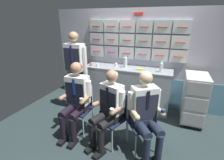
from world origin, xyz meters
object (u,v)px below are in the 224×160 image
(folding_chair_right, at_px, (141,116))
(crew_member_right, at_px, (146,111))
(water_bottle_tall, at_px, (161,67))
(crew_member_standing, at_px, (76,66))
(service_trolley, at_px, (194,98))
(paper_cup_blue, at_px, (98,65))
(crew_member_left, at_px, (76,97))
(crew_member_center, at_px, (108,107))
(folding_chair_center, at_px, (115,112))
(snack_banana, at_px, (140,69))
(folding_chair_left, at_px, (81,103))

(folding_chair_right, bearing_deg, crew_member_right, -54.98)
(water_bottle_tall, bearing_deg, crew_member_right, -92.94)
(crew_member_standing, xyz_separation_m, water_bottle_tall, (1.66, 0.49, 0.01))
(service_trolley, height_order, paper_cup_blue, paper_cup_blue)
(crew_member_left, xyz_separation_m, crew_member_center, (0.61, -0.07, -0.03))
(folding_chair_center, distance_m, snack_banana, 1.20)
(crew_member_left, bearing_deg, folding_chair_right, 5.19)
(snack_banana, bearing_deg, folding_chair_right, -76.58)
(folding_chair_left, xyz_separation_m, paper_cup_blue, (-0.12, 0.97, 0.45))
(crew_member_left, bearing_deg, folding_chair_left, 90.26)
(crew_member_center, bearing_deg, snack_banana, 80.50)
(crew_member_standing, bearing_deg, snack_banana, 21.73)
(folding_chair_right, height_order, snack_banana, snack_banana)
(folding_chair_left, bearing_deg, crew_member_center, -20.65)
(folding_chair_left, height_order, folding_chair_center, same)
(folding_chair_right, relative_size, crew_member_right, 0.66)
(water_bottle_tall, relative_size, paper_cup_blue, 3.64)
(folding_chair_center, bearing_deg, crew_member_standing, 150.38)
(folding_chair_center, bearing_deg, paper_cup_blue, 126.88)
(crew_member_standing, height_order, water_bottle_tall, crew_member_standing)
(crew_member_standing, bearing_deg, water_bottle_tall, 16.60)
(paper_cup_blue, bearing_deg, folding_chair_left, -82.93)
(folding_chair_center, height_order, crew_member_center, crew_member_center)
(water_bottle_tall, xyz_separation_m, paper_cup_blue, (-1.36, -0.06, -0.07))
(service_trolley, distance_m, folding_chair_right, 1.29)
(folding_chair_center, relative_size, crew_member_standing, 0.49)
(crew_member_center, xyz_separation_m, crew_member_right, (0.56, 0.04, 0.02))
(crew_member_left, distance_m, snack_banana, 1.47)
(service_trolley, relative_size, crew_member_center, 0.78)
(paper_cup_blue, bearing_deg, crew_member_right, -41.91)
(crew_member_standing, bearing_deg, paper_cup_blue, 55.94)
(service_trolley, xyz_separation_m, crew_member_right, (-0.73, -1.12, 0.17))
(crew_member_standing, bearing_deg, crew_member_center, -36.75)
(crew_member_right, relative_size, crew_member_standing, 0.74)
(crew_member_right, xyz_separation_m, paper_cup_blue, (-1.30, 1.17, 0.27))
(folding_chair_center, distance_m, water_bottle_tall, 1.35)
(service_trolley, bearing_deg, crew_member_left, -150.19)
(crew_member_left, xyz_separation_m, crew_member_standing, (-0.42, 0.70, 0.31))
(crew_member_standing, distance_m, water_bottle_tall, 1.73)
(folding_chair_left, bearing_deg, folding_chair_center, -6.78)
(folding_chair_center, height_order, snack_banana, snack_banana)
(folding_chair_left, height_order, crew_member_standing, crew_member_standing)
(service_trolley, relative_size, folding_chair_left, 1.15)
(crew_member_center, distance_m, snack_banana, 1.31)
(folding_chair_left, distance_m, snack_banana, 1.39)
(crew_member_left, xyz_separation_m, folding_chair_center, (0.67, 0.08, -0.19))
(crew_member_center, bearing_deg, folding_chair_center, 69.57)
(folding_chair_right, height_order, water_bottle_tall, water_bottle_tall)
(crew_member_center, bearing_deg, water_bottle_tall, 63.61)
(crew_member_center, xyz_separation_m, paper_cup_blue, (-0.73, 1.21, 0.29))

